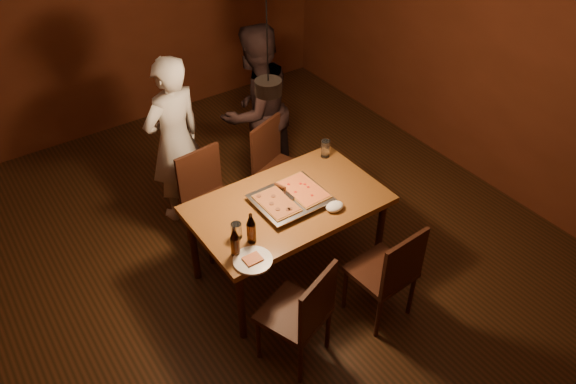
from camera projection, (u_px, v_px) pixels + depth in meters
room_shell at (269, 132)px, 3.91m from camera, size 6.00×6.00×6.00m
dining_table at (288, 209)px, 4.38m from camera, size 1.50×0.90×0.75m
chair_far_left at (207, 191)px, 4.78m from camera, size 0.45×0.45×0.49m
chair_far_right at (275, 159)px, 5.15m from camera, size 0.54×0.54×0.49m
chair_near_left at (304, 309)px, 3.78m from camera, size 0.54×0.54×0.49m
chair_near_right at (391, 268)px, 4.08m from camera, size 0.44×0.44×0.49m
pizza_tray at (291, 200)px, 4.32m from camera, size 0.57×0.47×0.05m
pizza_meat at (277, 203)px, 4.24m from camera, size 0.23×0.36×0.02m
pizza_cheese at (304, 190)px, 4.36m from camera, size 0.26×0.41×0.02m
spatula at (290, 194)px, 4.31m from camera, size 0.12×0.25×0.04m
beer_bottle_a at (235, 242)px, 3.82m from camera, size 0.06×0.06×0.24m
beer_bottle_b at (251, 228)px, 3.92m from camera, size 0.07×0.07×0.25m
water_glass_left at (236, 231)px, 3.99m from camera, size 0.08×0.08×0.12m
water_glass_right at (325, 149)px, 4.77m from camera, size 0.08×0.08×0.16m
plate_slice at (253, 260)px, 3.83m from camera, size 0.27×0.27×0.03m
napkin at (335, 206)px, 4.25m from camera, size 0.15×0.11×0.06m
diner_white at (175, 141)px, 4.92m from camera, size 0.65×0.50×1.59m
diner_dark at (256, 110)px, 5.29m from camera, size 0.92×0.78×1.65m
pendant_lamp at (268, 86)px, 3.69m from camera, size 0.18×0.18×1.10m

